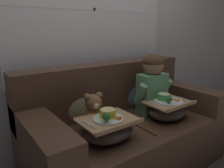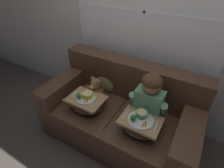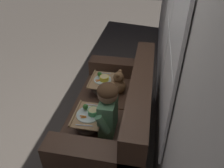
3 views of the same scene
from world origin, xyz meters
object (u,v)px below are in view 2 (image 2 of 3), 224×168
(couch, at_px, (121,114))
(throw_pillow_behind_child, at_px, (155,95))
(teddy_bear, at_px, (96,91))
(lap_tray_child, at_px, (140,125))
(child_figure, at_px, (150,97))
(throw_pillow_behind_teddy, at_px, (106,79))
(lap_tray_teddy, at_px, (86,103))

(couch, height_order, throw_pillow_behind_child, couch)
(teddy_bear, bearing_deg, lap_tray_child, -16.93)
(child_figure, distance_m, teddy_bear, 0.67)
(child_figure, relative_size, lap_tray_child, 1.43)
(throw_pillow_behind_teddy, distance_m, child_figure, 0.70)
(lap_tray_teddy, bearing_deg, throw_pillow_behind_child, 32.86)
(child_figure, xyz_separation_m, lap_tray_teddy, (-0.65, -0.20, -0.22))
(throw_pillow_behind_child, bearing_deg, teddy_bear, -161.23)
(throw_pillow_behind_teddy, xyz_separation_m, child_figure, (0.65, -0.22, 0.14))
(throw_pillow_behind_teddy, distance_m, lap_tray_teddy, 0.43)
(couch, xyz_separation_m, teddy_bear, (-0.32, -0.03, 0.24))
(couch, height_order, lap_tray_child, couch)
(lap_tray_child, relative_size, lap_tray_teddy, 0.98)
(throw_pillow_behind_teddy, bearing_deg, throw_pillow_behind_child, 0.00)
(teddy_bear, height_order, lap_tray_child, teddy_bear)
(throw_pillow_behind_child, xyz_separation_m, throw_pillow_behind_teddy, (-0.65, 0.00, 0.00))
(child_figure, bearing_deg, throw_pillow_behind_child, 90.00)
(lap_tray_child, distance_m, lap_tray_teddy, 0.65)
(lap_tray_child, bearing_deg, throw_pillow_behind_teddy, 147.15)
(child_figure, distance_m, lap_tray_child, 0.30)
(throw_pillow_behind_teddy, relative_size, teddy_bear, 1.07)
(child_figure, distance_m, lap_tray_teddy, 0.71)
(child_figure, height_order, lap_tray_teddy, child_figure)
(throw_pillow_behind_child, relative_size, child_figure, 0.65)
(couch, height_order, teddy_bear, couch)
(throw_pillow_behind_child, bearing_deg, child_figure, -90.00)
(throw_pillow_behind_teddy, relative_size, lap_tray_child, 0.90)
(teddy_bear, distance_m, lap_tray_teddy, 0.20)
(couch, distance_m, throw_pillow_behind_teddy, 0.47)
(lap_tray_child, bearing_deg, couch, 145.27)
(couch, bearing_deg, child_figure, -4.14)
(throw_pillow_behind_child, xyz_separation_m, teddy_bear, (-0.65, -0.22, -0.04))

